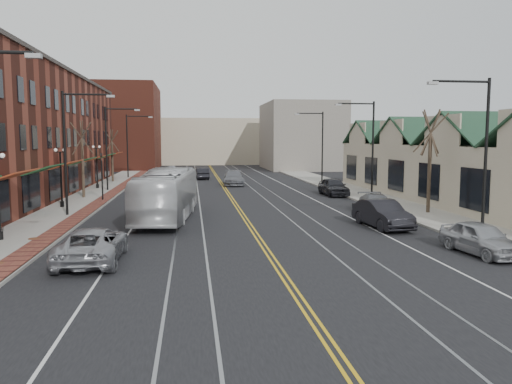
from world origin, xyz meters
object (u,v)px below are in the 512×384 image
object	(u,v)px
parked_car_c	(377,205)
parked_car_d	(334,187)
transit_bus	(167,195)
parked_car_b	(382,214)
parked_suv	(92,245)
parked_car_a	(481,238)

from	to	relation	value
parked_car_c	parked_car_d	distance (m)	11.54
transit_bus	parked_car_b	size ratio (longest dim) A/B	2.34
parked_car_c	parked_car_d	xyz separation A→B (m)	(0.36, 11.53, 0.12)
parked_suv	parked_car_d	distance (m)	27.97
parked_suv	parked_car_a	distance (m)	16.82
parked_suv	parked_car_b	world-z (taller)	parked_car_b
parked_car_a	parked_suv	bearing A→B (deg)	170.66
parked_car_a	parked_car_b	bearing A→B (deg)	97.80
parked_car_b	parked_car_c	distance (m)	4.86
transit_bus	parked_car_c	xyz separation A→B (m)	(13.86, 0.03, -0.90)
parked_suv	parked_car_c	distance (m)	19.69
parked_car_b	transit_bus	bearing A→B (deg)	154.17
transit_bus	parked_suv	world-z (taller)	transit_bus
parked_car_b	parked_car_d	distance (m)	16.27
parked_car_a	parked_car_c	bearing A→B (deg)	85.10
parked_car_b	parked_car_c	world-z (taller)	parked_car_b
parked_car_a	transit_bus	bearing A→B (deg)	134.16
parked_car_d	parked_car_a	bearing A→B (deg)	-91.25
parked_car_b	parked_car_d	world-z (taller)	parked_car_d
parked_suv	parked_car_c	world-z (taller)	parked_suv
parked_car_b	parked_car_d	size ratio (longest dim) A/B	1.03
parked_suv	parked_car_a	xyz separation A→B (m)	(16.80, -0.78, -0.00)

